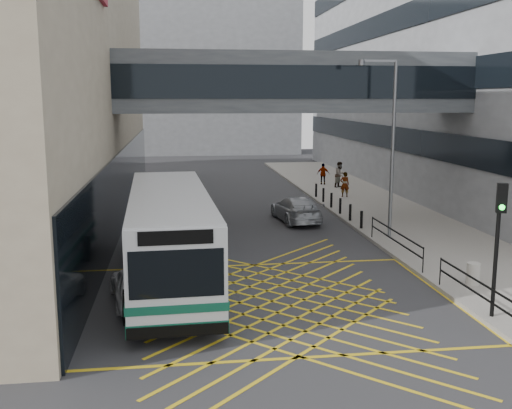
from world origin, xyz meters
name	(u,v)px	position (x,y,z in m)	size (l,w,h in m)	color
ground	(272,301)	(0.00, 0.00, 0.00)	(120.00, 120.00, 0.00)	#333335
building_far	(183,80)	(-2.00, 60.00, 9.00)	(28.00, 16.00, 18.00)	gray
skybridge	(293,83)	(3.00, 12.00, 7.50)	(20.00, 4.10, 3.00)	#494E53
pavement	(380,211)	(9.00, 15.00, 0.08)	(6.00, 54.00, 0.16)	gray
box_junction	(272,301)	(0.00, 0.00, 0.00)	(12.00, 9.00, 0.01)	gold
bus	(170,234)	(-3.37, 2.59, 1.83)	(3.39, 12.27, 3.41)	silver
car_white	(136,284)	(-4.50, 0.43, 0.65)	(1.66, 4.06, 1.29)	white
car_dark	(186,226)	(-2.67, 8.83, 0.79)	(1.98, 5.06, 1.58)	black
car_silver	(296,208)	(3.43, 12.91, 0.74)	(2.01, 4.75, 1.48)	#9A9DA2
traffic_light	(499,231)	(6.34, -2.79, 2.85)	(0.33, 0.49, 4.13)	black
street_lamp	(389,138)	(6.84, 8.05, 4.89)	(1.88, 0.29, 8.30)	slate
litter_bin	(473,274)	(7.32, 0.34, 0.56)	(0.46, 0.46, 0.80)	#ADA89E
kerb_railings	(426,256)	(6.15, 1.78, 0.88)	(0.05, 12.54, 1.00)	black
bollards	(336,203)	(6.25, 15.00, 0.61)	(0.14, 10.14, 0.90)	black
pedestrian_a	(345,184)	(8.16, 19.77, 1.00)	(0.67, 0.48, 1.68)	gray
pedestrian_b	(340,175)	(9.02, 24.10, 1.11)	(0.93, 0.54, 1.90)	gray
pedestrian_c	(323,174)	(8.14, 25.67, 0.97)	(0.96, 0.46, 1.63)	gray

